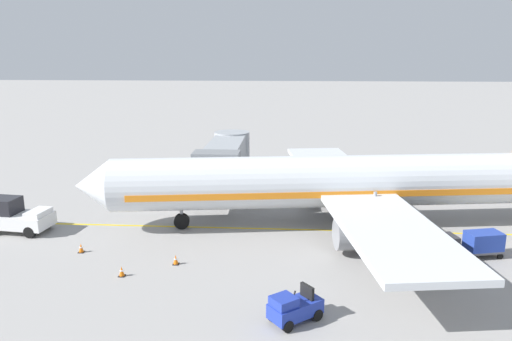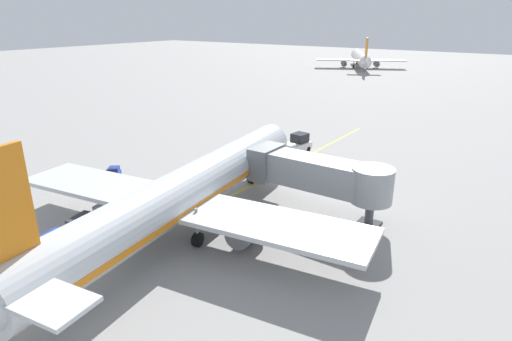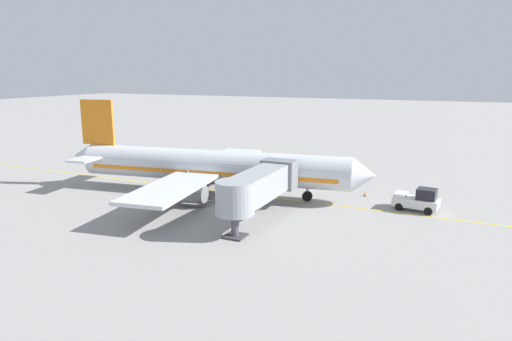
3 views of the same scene
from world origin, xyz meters
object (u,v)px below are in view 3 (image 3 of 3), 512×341
object	(u,v)px
baggage_tug_lead	(281,168)
safety_cone_nose_right	(365,194)
pushback_tractor	(418,200)
safety_cone_wing_tip	(315,185)
parked_airliner	(210,167)
baggage_cart_second_in_train	(199,171)
jet_bridge	(258,186)
safety_cone_nose_left	(340,184)
baggage_cart_third_in_train	(177,171)
ground_crew_wing_walker	(217,177)
baggage_cart_front	(219,173)

from	to	relation	value
baggage_tug_lead	safety_cone_nose_right	size ratio (longest dim) A/B	4.58
pushback_tractor	safety_cone_wing_tip	xyz separation A→B (m)	(-4.70, -12.31, -0.81)
parked_airliner	baggage_cart_second_in_train	world-z (taller)	parked_airliner
parked_airliner	jet_bridge	world-z (taller)	parked_airliner
parked_airliner	safety_cone_nose_left	distance (m)	16.36
parked_airliner	safety_cone_nose_right	world-z (taller)	parked_airliner
baggage_cart_third_in_train	safety_cone_nose_right	xyz separation A→B (m)	(-1.05, 24.87, -0.66)
safety_cone_nose_right	baggage_cart_third_in_train	bearing A→B (deg)	-87.58
jet_bridge	baggage_cart_second_in_train	bearing A→B (deg)	-131.76
jet_bridge	safety_cone_nose_right	size ratio (longest dim) A/B	21.69
baggage_cart_third_in_train	ground_crew_wing_walker	bearing A→B (deg)	80.52
parked_airliner	safety_cone_nose_right	distance (m)	18.11
baggage_cart_third_in_train	safety_cone_nose_right	size ratio (longest dim) A/B	5.05
pushback_tractor	safety_cone_nose_left	bearing A→B (deg)	-123.82
baggage_cart_second_in_train	ground_crew_wing_walker	xyz separation A→B (m)	(1.94, 3.80, 0.00)
jet_bridge	safety_cone_wing_tip	bearing A→B (deg)	175.53
baggage_cart_front	safety_cone_wing_tip	size ratio (longest dim) A/B	5.05
parked_airliner	jet_bridge	size ratio (longest dim) A/B	2.92
baggage_tug_lead	safety_cone_wing_tip	size ratio (longest dim) A/B	4.58
pushback_tractor	baggage_cart_third_in_train	distance (m)	30.93
pushback_tractor	safety_cone_nose_left	distance (m)	11.65
ground_crew_wing_walker	safety_cone_nose_left	world-z (taller)	ground_crew_wing_walker
baggage_tug_lead	baggage_cart_third_in_train	size ratio (longest dim) A/B	0.91
baggage_tug_lead	safety_cone_wing_tip	xyz separation A→B (m)	(5.88, 6.92, -0.42)
pushback_tractor	safety_cone_nose_right	size ratio (longest dim) A/B	7.82
pushback_tractor	safety_cone_nose_left	size ratio (longest dim) A/B	7.82
safety_cone_nose_right	safety_cone_wing_tip	xyz separation A→B (m)	(-1.36, -6.33, 0.00)
safety_cone_nose_left	baggage_cart_front	bearing A→B (deg)	-79.44
safety_cone_nose_left	baggage_cart_third_in_train	bearing A→B (deg)	-78.83
parked_airliner	baggage_tug_lead	distance (m)	14.18
jet_bridge	baggage_tug_lead	bearing A→B (deg)	-164.16
baggage_cart_second_in_train	safety_cone_wing_tip	world-z (taller)	baggage_cart_second_in_train
baggage_tug_lead	safety_cone_nose_right	world-z (taller)	baggage_tug_lead
jet_bridge	baggage_cart_third_in_train	distance (m)	21.34
baggage_tug_lead	baggage_cart_second_in_train	distance (m)	11.46
baggage_cart_third_in_train	jet_bridge	bearing A→B (deg)	55.17
jet_bridge	baggage_cart_front	world-z (taller)	jet_bridge
jet_bridge	baggage_cart_front	size ratio (longest dim) A/B	4.29
ground_crew_wing_walker	safety_cone_wing_tip	bearing A→B (deg)	106.69
baggage_tug_lead	baggage_cart_front	size ratio (longest dim) A/B	0.91
baggage_cart_third_in_train	safety_cone_nose_right	distance (m)	24.90
parked_airliner	safety_cone_nose_left	world-z (taller)	parked_airliner
parked_airliner	pushback_tractor	size ratio (longest dim) A/B	8.08
pushback_tractor	safety_cone_wing_tip	distance (m)	13.21
safety_cone_wing_tip	baggage_cart_third_in_train	bearing A→B (deg)	-82.58
jet_bridge	safety_cone_nose_right	xyz separation A→B (m)	(-13.16, 7.47, -3.16)
pushback_tractor	baggage_tug_lead	distance (m)	21.96
parked_airliner	baggage_cart_third_in_train	bearing A→B (deg)	-122.77
parked_airliner	ground_crew_wing_walker	xyz separation A→B (m)	(-4.11, -1.40, -2.23)
jet_bridge	pushback_tractor	xyz separation A→B (m)	(-9.82, 13.45, -2.35)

